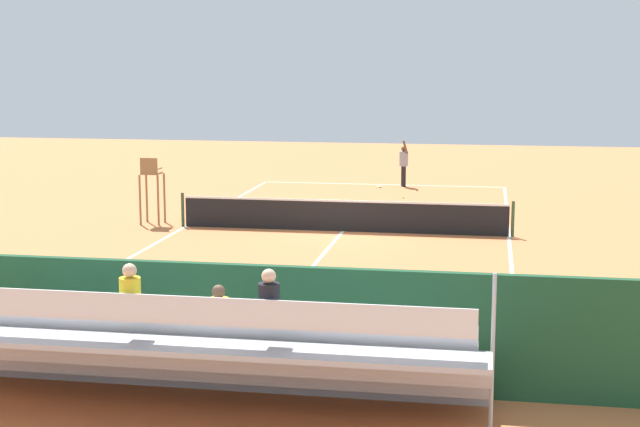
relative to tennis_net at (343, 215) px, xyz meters
name	(u,v)px	position (x,y,z in m)	size (l,w,h in m)	color
ground_plane	(343,231)	(0.00, 0.00, -0.50)	(60.00, 60.00, 0.00)	#D17542
court_line_markings	(343,231)	(0.00, -0.04, -0.50)	(10.10, 22.20, 0.01)	white
tennis_net	(343,215)	(0.00, 0.00, 0.00)	(10.30, 0.10, 1.07)	black
backdrop_wall	(213,323)	(0.00, 14.00, 0.50)	(18.00, 0.16, 2.00)	#1E4C2D
bleacher_stand	(180,351)	(0.13, 15.36, 0.43)	(9.06, 2.40, 2.48)	#B2B2B7
umpire_chair	(151,183)	(6.20, -0.24, 0.81)	(0.67, 0.67, 2.14)	olive
courtside_bench	(410,346)	(-3.17, 13.27, 0.06)	(1.80, 0.40, 0.93)	#33383D
equipment_bag	(298,364)	(-1.29, 13.40, -0.32)	(0.90, 0.36, 0.36)	#334C8C
tennis_player	(404,162)	(-0.90, -10.54, 0.51)	(0.46, 0.56, 1.93)	black
tennis_racket	(379,187)	(0.08, -10.25, -0.49)	(0.39, 0.59, 0.03)	black
tennis_ball_near	(403,198)	(-1.20, -7.22, -0.47)	(0.07, 0.07, 0.07)	#CCDB33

